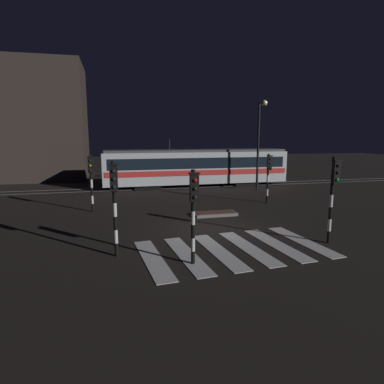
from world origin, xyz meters
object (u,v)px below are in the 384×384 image
(traffic_light_kerb_mid_left, at_px, (194,203))
(traffic_light_corner_near_left, at_px, (114,195))
(traffic_light_corner_far_right, at_px, (269,171))
(traffic_light_corner_far_left, at_px, (91,175))
(traffic_light_corner_near_right, at_px, (334,187))
(street_lamp_trackside_right, at_px, (260,135))
(tram, at_px, (197,167))

(traffic_light_kerb_mid_left, xyz_separation_m, traffic_light_corner_near_left, (-2.57, 1.43, 0.15))
(traffic_light_corner_far_right, distance_m, traffic_light_corner_far_left, 11.18)
(traffic_light_corner_near_right, distance_m, traffic_light_corner_near_left, 8.63)
(traffic_light_corner_near_left, bearing_deg, traffic_light_corner_far_right, 38.05)
(traffic_light_corner_far_right, bearing_deg, traffic_light_corner_far_left, 179.86)
(traffic_light_corner_near_right, xyz_separation_m, street_lamp_trackside_right, (2.94, 13.21, 2.17))
(traffic_light_kerb_mid_left, xyz_separation_m, traffic_light_corner_near_right, (6.04, 0.89, 0.18))
(traffic_light_corner_far_left, xyz_separation_m, traffic_light_corner_near_left, (1.22, -7.82, 0.12))
(traffic_light_kerb_mid_left, relative_size, tram, 0.20)
(traffic_light_kerb_mid_left, height_order, tram, tram)
(traffic_light_kerb_mid_left, bearing_deg, traffic_light_corner_near_right, 8.41)
(traffic_light_corner_near_left, height_order, street_lamp_trackside_right, street_lamp_trackside_right)
(traffic_light_kerb_mid_left, height_order, traffic_light_corner_near_right, traffic_light_corner_near_right)
(traffic_light_corner_far_left, xyz_separation_m, street_lamp_trackside_right, (12.78, 4.86, 2.32))
(tram, bearing_deg, traffic_light_corner_far_right, -71.79)
(traffic_light_corner_far_right, xyz_separation_m, tram, (-2.72, 8.26, -0.40))
(traffic_light_corner_far_left, distance_m, tram, 11.82)
(traffic_light_corner_near_left, relative_size, tram, 0.22)
(street_lamp_trackside_right, bearing_deg, traffic_light_corner_near_left, -132.34)
(traffic_light_corner_far_right, height_order, street_lamp_trackside_right, street_lamp_trackside_right)
(traffic_light_corner_far_right, height_order, traffic_light_corner_near_left, traffic_light_corner_near_left)
(street_lamp_trackside_right, bearing_deg, traffic_light_corner_far_left, -159.18)
(traffic_light_corner_far_right, distance_m, tram, 8.71)
(street_lamp_trackside_right, relative_size, tram, 0.44)
(traffic_light_corner_near_right, distance_m, tram, 16.66)
(traffic_light_corner_near_left, distance_m, street_lamp_trackside_right, 17.29)
(tram, bearing_deg, street_lamp_trackside_right, -38.06)
(traffic_light_corner_near_left, xyz_separation_m, tram, (7.24, 16.06, -0.58))
(street_lamp_trackside_right, bearing_deg, traffic_light_corner_far_right, -108.07)
(traffic_light_corner_near_left, bearing_deg, tram, 65.73)
(traffic_light_corner_far_right, relative_size, traffic_light_corner_near_left, 0.92)
(traffic_light_kerb_mid_left, bearing_deg, traffic_light_corner_near_left, 150.93)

